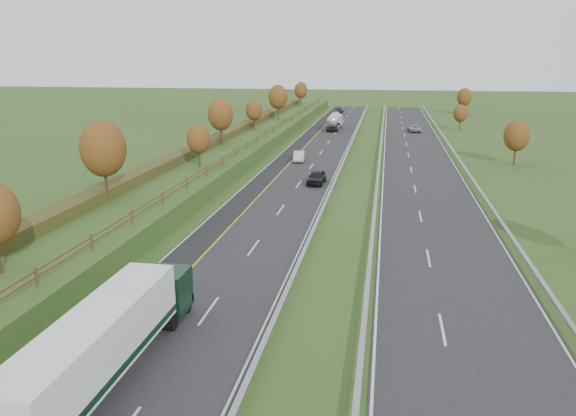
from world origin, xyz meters
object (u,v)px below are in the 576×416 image
box_lorry (108,339)px  road_tanker (334,121)px  car_small_far (339,111)px  car_oncoming (414,128)px  car_silver_mid (299,156)px  car_dark_near (317,177)px

box_lorry → road_tanker: size_ratio=1.45×
box_lorry → road_tanker: bearing=89.2°
road_tanker → car_small_far: (-2.10, 35.55, -1.09)m
car_oncoming → road_tanker: bearing=-11.8°
box_lorry → car_silver_mid: 60.12m
box_lorry → car_small_far: size_ratio=3.23×
car_silver_mid → car_small_far: 74.89m
box_lorry → car_small_far: 135.00m
car_oncoming → box_lorry: bearing=72.0°
box_lorry → car_dark_near: 45.38m
car_silver_mid → car_oncoming: size_ratio=0.88×
car_silver_mid → car_oncoming: car_silver_mid is taller
road_tanker → car_dark_near: (2.88, -54.29, -1.00)m
road_tanker → car_oncoming: size_ratio=2.19×
car_oncoming → car_small_far: bearing=-70.2°
box_lorry → car_oncoming: bearing=79.5°
car_dark_near → car_small_far: bearing=96.4°
road_tanker → car_oncoming: 16.92m
road_tanker → car_dark_near: 54.38m
car_dark_near → car_silver_mid: bearing=110.0°
road_tanker → car_silver_mid: (-1.64, -39.34, -1.08)m
road_tanker → car_dark_near: size_ratio=2.32×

